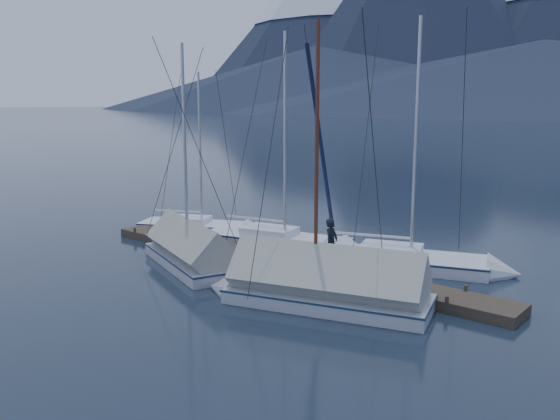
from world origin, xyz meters
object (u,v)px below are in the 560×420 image
at_px(sailboat_open_mid, 296,244).
at_px(sailboat_open_right, 425,265).
at_px(sailboat_covered_near, 311,289).
at_px(sailboat_covered_far, 187,252).
at_px(sailboat_open_left, 211,228).
at_px(person, 331,243).

relative_size(sailboat_open_mid, sailboat_open_right, 0.98).
xyz_separation_m(sailboat_covered_near, sailboat_covered_far, (-6.46, 0.65, -0.03)).
xyz_separation_m(sailboat_open_left, person, (8.71, -2.40, 1.08)).
bearing_deg(sailboat_covered_far, sailboat_open_mid, 68.38).
bearing_deg(person, sailboat_open_right, -44.01).
distance_m(sailboat_covered_near, person, 3.15).
distance_m(sailboat_open_left, sailboat_open_right, 10.95).
relative_size(sailboat_open_mid, person, 5.61).
bearing_deg(sailboat_open_left, person, -15.38).
height_order(sailboat_open_left, sailboat_covered_near, sailboat_covered_near).
height_order(sailboat_open_mid, sailboat_open_right, sailboat_open_right).
bearing_deg(person, sailboat_open_left, 67.27).
xyz_separation_m(sailboat_open_right, sailboat_covered_near, (-1.04, -5.80, 0.29)).
relative_size(sailboat_open_mid, sailboat_covered_far, 1.09).
xyz_separation_m(sailboat_open_mid, sailboat_open_right, (5.70, 0.60, 0.00)).
height_order(sailboat_covered_far, person, sailboat_covered_far).
relative_size(sailboat_covered_far, person, 5.17).
xyz_separation_m(sailboat_covered_far, person, (5.28, 2.17, 0.78)).
bearing_deg(person, sailboat_open_mid, 48.22).
distance_m(sailboat_covered_far, person, 5.76).
distance_m(sailboat_open_left, sailboat_covered_far, 5.71).
xyz_separation_m(sailboat_open_left, sailboat_open_mid, (5.23, -0.01, 0.03)).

